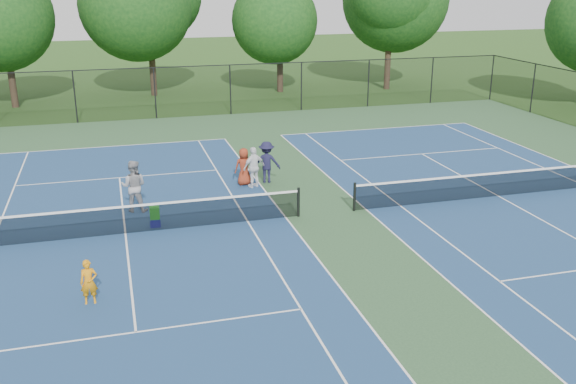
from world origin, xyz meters
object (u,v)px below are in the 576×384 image
object	(u,v)px
tree_back_a	(2,10)
ball_crate	(155,223)
child_player	(89,282)
bystander_a	(254,167)
instructor	(134,186)
bystander_b	(267,162)
bystander_c	(244,167)
tree_back_c	(280,14)
ball_hopper	(155,213)

from	to	relation	value
tree_back_a	ball_crate	bearing A→B (deg)	-73.46
child_player	bystander_a	bearing A→B (deg)	52.81
instructor	bystander_b	world-z (taller)	instructor
instructor	bystander_c	bearing A→B (deg)	-139.63
instructor	bystander_a	size ratio (longest dim) A/B	1.14
instructor	ball_crate	xyz separation A→B (m)	(0.56, -1.73, -0.80)
bystander_b	ball_crate	xyz separation A→B (m)	(-4.82, -3.74, -0.72)
bystander_c	bystander_b	bearing A→B (deg)	-178.93
bystander_c	ball_crate	size ratio (longest dim) A/B	4.44
bystander_c	tree_back_c	bearing A→B (deg)	-111.47
tree_back_c	child_player	distance (m)	32.71
tree_back_c	bystander_b	bearing A→B (deg)	-106.48
bystander_a	instructor	bearing A→B (deg)	-3.46
tree_back_a	instructor	bearing A→B (deg)	-73.58
ball_crate	ball_hopper	size ratio (longest dim) A/B	0.81
bystander_b	ball_crate	size ratio (longest dim) A/B	5.00
instructor	ball_crate	bearing A→B (deg)	124.65
bystander_a	bystander_c	distance (m)	0.52
bystander_c	ball_hopper	bearing A→B (deg)	40.95
bystander_a	ball_hopper	size ratio (longest dim) A/B	3.91
child_player	ball_hopper	bearing A→B (deg)	67.49
ball_hopper	instructor	bearing A→B (deg)	108.06
child_player	tree_back_a	bearing A→B (deg)	99.66
bystander_c	ball_hopper	size ratio (longest dim) A/B	3.60
bystander_b	tree_back_a	bearing A→B (deg)	-45.09
tree_back_c	instructor	xyz separation A→B (m)	(-11.55, -22.87, -4.53)
tree_back_c	bystander_b	size ratio (longest dim) A/B	4.88
tree_back_a	child_player	size ratio (longest dim) A/B	7.57
bystander_a	bystander_c	world-z (taller)	bystander_a
bystander_a	tree_back_c	bearing A→B (deg)	-129.24
tree_back_a	bystander_a	distance (m)	23.78
bystander_a	bystander_b	bearing A→B (deg)	-165.48
tree_back_c	bystander_c	size ratio (longest dim) A/B	5.49
instructor	ball_crate	world-z (taller)	instructor
child_player	bystander_a	distance (m)	10.36
bystander_b	bystander_c	xyz separation A→B (m)	(-0.96, -0.06, -0.10)
tree_back_a	ball_crate	xyz separation A→B (m)	(7.01, -23.60, -5.90)
tree_back_c	tree_back_a	bearing A→B (deg)	-176.82
tree_back_a	bystander_b	world-z (taller)	tree_back_a
child_player	bystander_c	size ratio (longest dim) A/B	0.79
tree_back_a	ball_hopper	bearing A→B (deg)	-73.46
instructor	bystander_b	distance (m)	5.75
child_player	instructor	xyz separation A→B (m)	(1.49, 6.72, 0.34)
ball_hopper	child_player	bearing A→B (deg)	-112.34
tree_back_c	bystander_c	xyz separation A→B (m)	(-7.13, -20.92, -4.72)
bystander_c	tree_back_a	bearing A→B (deg)	-64.03
tree_back_a	bystander_c	world-z (taller)	tree_back_a
instructor	bystander_a	bearing A→B (deg)	-145.33
bystander_a	bystander_b	world-z (taller)	bystander_b
child_player	ball_crate	xyz separation A→B (m)	(2.05, 5.00, -0.46)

